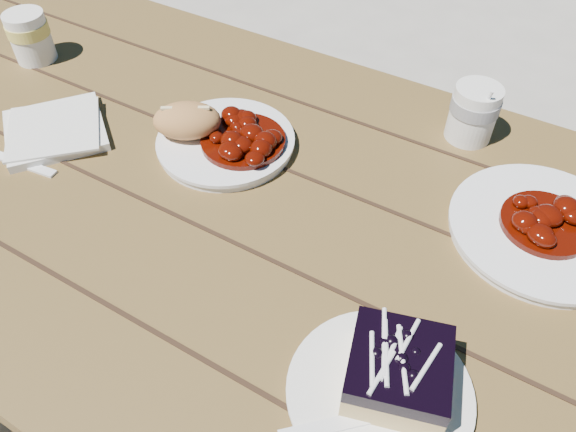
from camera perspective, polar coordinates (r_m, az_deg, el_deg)
The scene contains 14 objects.
ground at distance 1.46m, azimuth -5.96°, elevation -17.91°, with size 60.00×60.00×0.00m, color #AAA49A.
picnic_table at distance 0.97m, azimuth -8.59°, elevation -2.78°, with size 2.00×1.55×0.75m.
main_plate at distance 0.89m, azimuth -6.32°, elevation 7.40°, with size 0.21×0.21×0.02m, color white.
goulash_stew at distance 0.86m, azimuth -4.64°, elevation 8.45°, with size 0.13×0.13×0.04m, color #4C0B02, non-canonical shape.
bread_roll at distance 0.88m, azimuth -10.21°, elevation 9.53°, with size 0.10×0.07×0.05m, color #BB8248.
dessert_plate at distance 0.63m, azimuth 9.25°, elevation -17.27°, with size 0.19×0.19×0.01m, color white.
blueberry_cake at distance 0.61m, azimuth 11.11°, elevation -15.15°, with size 0.13×0.13×0.06m.
fork_dessert at distance 0.61m, azimuth 5.24°, elevation -20.27°, with size 0.03×0.16×0.01m, color white, non-canonical shape.
coffee_cup at distance 0.93m, azimuth 18.30°, elevation 9.89°, with size 0.07×0.07×0.09m, color white.
napkin_stack at distance 0.98m, azimuth -22.56°, elevation 8.04°, with size 0.15×0.15×0.01m, color white.
fork_table at distance 0.95m, azimuth -25.48°, elevation 4.88°, with size 0.03×0.16×0.01m, color white, non-canonical shape.
second_plate at distance 0.82m, azimuth 24.40°, elevation -1.36°, with size 0.24×0.24×0.02m, color white.
second_stew at distance 0.80m, azimuth 25.02°, elevation 0.03°, with size 0.12×0.12×0.04m, color #4C0B02, non-canonical shape.
second_cup at distance 1.18m, azimuth -24.71°, elevation 16.20°, with size 0.07×0.07×0.09m, color white.
Camera 1 is at (0.44, -0.46, 1.32)m, focal length 35.00 mm.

